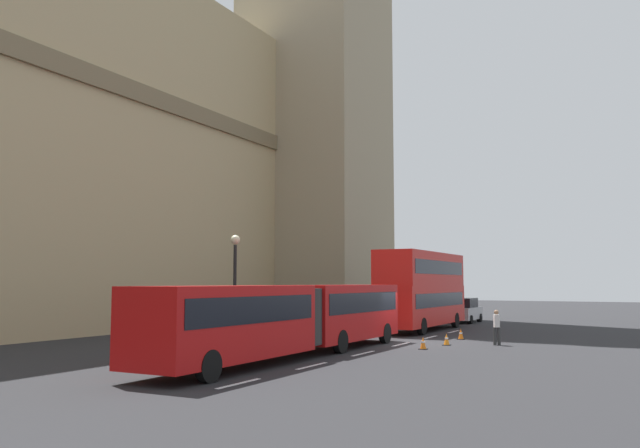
% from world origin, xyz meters
% --- Properties ---
extents(ground_plane, '(160.00, 160.00, 0.00)m').
position_xyz_m(ground_plane, '(0.00, 0.00, 0.00)').
color(ground_plane, '#262628').
extents(lane_centre_marking, '(25.20, 0.16, 0.01)m').
position_xyz_m(lane_centre_marking, '(-2.94, 0.00, 0.01)').
color(lane_centre_marking, silver).
rests_on(lane_centre_marking, ground_plane).
extents(articulated_bus, '(17.35, 2.54, 2.90)m').
position_xyz_m(articulated_bus, '(-7.75, 1.99, 1.75)').
color(articulated_bus, '#B20F0F').
rests_on(articulated_bus, ground_plane).
extents(double_decker_bus, '(10.81, 2.54, 4.90)m').
position_xyz_m(double_decker_bus, '(8.61, 2.00, 2.71)').
color(double_decker_bus, red).
rests_on(double_decker_bus, ground_plane).
extents(sedan_lead, '(4.40, 1.86, 1.85)m').
position_xyz_m(sedan_lead, '(17.73, 1.78, 0.91)').
color(sedan_lead, '#B7B7BC').
rests_on(sedan_lead, ground_plane).
extents(traffic_cone_west, '(0.36, 0.36, 0.58)m').
position_xyz_m(traffic_cone_west, '(-2.40, -1.71, 0.28)').
color(traffic_cone_west, black).
rests_on(traffic_cone_west, ground_plane).
extents(traffic_cone_middle, '(0.36, 0.36, 0.58)m').
position_xyz_m(traffic_cone_middle, '(-0.06, -2.11, 0.28)').
color(traffic_cone_middle, black).
rests_on(traffic_cone_middle, ground_plane).
extents(traffic_cone_east, '(0.36, 0.36, 0.58)m').
position_xyz_m(traffic_cone_east, '(3.43, -1.86, 0.28)').
color(traffic_cone_east, black).
rests_on(traffic_cone_east, ground_plane).
extents(street_lamp, '(0.44, 0.44, 5.27)m').
position_xyz_m(street_lamp, '(-5.49, 6.50, 3.06)').
color(street_lamp, black).
rests_on(street_lamp, ground_plane).
extents(pedestrian_near_cones, '(0.46, 0.37, 1.69)m').
position_xyz_m(pedestrian_near_cones, '(1.14, -4.25, 0.91)').
color(pedestrian_near_cones, '#333333').
rests_on(pedestrian_near_cones, ground_plane).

